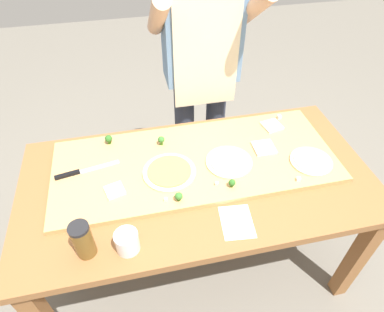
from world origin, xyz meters
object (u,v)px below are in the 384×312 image
object	(u,v)px
pizza_slice_near_right	(115,190)
flour_cup	(127,242)
broccoli_floret_front_left	(232,183)
chefs_knife	(78,172)
cheese_crumble_c	(298,179)
pizza_whole_white_garlic	(311,161)
pizza_whole_cheese_artichoke	(229,162)
pizza_slice_far_right	(272,126)
pizza_slice_far_left	(264,148)
prep_table	(198,191)
recipe_note	(237,222)
cheese_crumble_b	(166,200)
broccoli_floret_center_right	(161,140)
pizza_whole_pesto_green	(169,172)
sauce_jar	(83,240)
cook_center	(202,61)
cheese_crumble_d	(279,117)
broccoli_floret_back_right	(109,139)
cheese_crumble_a	(217,184)
broccoli_floret_back_mid	(179,196)

from	to	relation	value
pizza_slice_near_right	flour_cup	distance (m)	0.28
broccoli_floret_front_left	flour_cup	xyz separation A→B (m)	(-0.47, -0.19, -0.01)
chefs_knife	cheese_crumble_c	size ratio (longest dim) A/B	17.34
pizza_whole_white_garlic	pizza_whole_cheese_artichoke	distance (m)	0.39
pizza_slice_far_right	pizza_slice_far_left	bearing A→B (deg)	-124.28
pizza_slice_far_left	cheese_crumble_c	world-z (taller)	cheese_crumble_c
prep_table	recipe_note	xyz separation A→B (m)	(0.10, -0.28, 0.10)
pizza_slice_far_right	pizza_whole_white_garlic	bearing A→B (deg)	-75.31
flour_cup	pizza_whole_white_garlic	bearing A→B (deg)	16.53
pizza_whole_white_garlic	cheese_crumble_b	xyz separation A→B (m)	(-0.70, -0.08, -0.00)
pizza_slice_far_right	broccoli_floret_center_right	bearing A→B (deg)	-178.40
pizza_whole_pesto_green	sauce_jar	bearing A→B (deg)	-139.01
cook_center	broccoli_floret_center_right	bearing A→B (deg)	-127.99
cheese_crumble_b	broccoli_floret_center_right	bearing A→B (deg)	84.37
pizza_whole_pesto_green	cheese_crumble_b	size ratio (longest dim) A/B	17.67
pizza_whole_cheese_artichoke	broccoli_floret_front_left	distance (m)	0.15
prep_table	pizza_slice_near_right	distance (m)	0.40
pizza_whole_white_garlic	sauce_jar	bearing A→B (deg)	-166.66
pizza_whole_cheese_artichoke	cheese_crumble_d	xyz separation A→B (m)	(0.37, 0.27, 0.00)
cook_center	broccoli_floret_back_right	bearing A→B (deg)	-150.49
cheese_crumble_d	cheese_crumble_a	bearing A→B (deg)	-139.50
broccoli_floret_front_left	broccoli_floret_back_right	distance (m)	0.65
prep_table	cheese_crumble_d	size ratio (longest dim) A/B	82.50
cheese_crumble_a	cheese_crumble_c	world-z (taller)	cheese_crumble_c
pizza_whole_white_garlic	broccoli_floret_front_left	size ratio (longest dim) A/B	4.94
broccoli_floret_back_right	cheese_crumble_d	bearing A→B (deg)	0.79
broccoli_floret_back_right	flour_cup	size ratio (longest dim) A/B	0.55
broccoli_floret_back_mid	sauce_jar	distance (m)	0.41
flour_cup	sauce_jar	size ratio (longest dim) A/B	0.56
pizza_whole_cheese_artichoke	pizza_slice_far_left	world-z (taller)	pizza_whole_cheese_artichoke
pizza_whole_white_garlic	cook_center	distance (m)	0.78
flour_cup	cheese_crumble_c	bearing A→B (deg)	12.13
prep_table	cook_center	xyz separation A→B (m)	(0.16, 0.60, 0.35)
prep_table	sauce_jar	distance (m)	0.59
pizza_whole_pesto_green	pizza_slice_near_right	world-z (taller)	pizza_whole_pesto_green
cheese_crumble_d	cook_center	bearing A→B (deg)	141.31
pizza_whole_cheese_artichoke	cheese_crumble_c	bearing A→B (deg)	-32.75
pizza_slice_far_left	cheese_crumble_a	bearing A→B (deg)	-148.19
flour_cup	recipe_note	distance (m)	0.44
pizza_whole_cheese_artichoke	cook_center	world-z (taller)	cook_center
broccoli_floret_center_right	recipe_note	bearing A→B (deg)	-65.69
pizza_slice_far_left	broccoli_floret_front_left	xyz separation A→B (m)	(-0.23, -0.20, 0.02)
pizza_whole_cheese_artichoke	cheese_crumble_a	xyz separation A→B (m)	(-0.09, -0.12, 0.00)
broccoli_floret_back_mid	cheese_crumble_d	world-z (taller)	broccoli_floret_back_mid
broccoli_floret_center_right	pizza_whole_pesto_green	bearing A→B (deg)	-88.36
pizza_slice_far_left	pizza_slice_near_right	xyz separation A→B (m)	(-0.73, -0.12, 0.00)
pizza_slice_far_left	broccoli_floret_center_right	bearing A→B (deg)	164.16
cook_center	broccoli_floret_back_mid	bearing A→B (deg)	-110.16
broccoli_floret_back_right	cheese_crumble_c	xyz separation A→B (m)	(0.81, -0.43, -0.02)
pizza_slice_far_left	flour_cup	world-z (taller)	flour_cup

